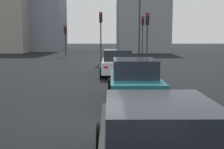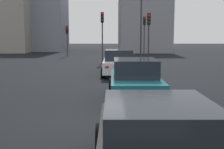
% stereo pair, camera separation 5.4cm
% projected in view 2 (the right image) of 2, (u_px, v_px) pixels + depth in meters
% --- Properties ---
extents(ground_plane, '(160.00, 160.00, 0.20)m').
position_uv_depth(ground_plane, '(80.00, 125.00, 8.07)').
color(ground_plane, black).
extents(car_white_left_lead, '(4.53, 2.13, 1.56)m').
position_uv_depth(car_white_left_lead, '(119.00, 63.00, 17.61)').
color(car_white_left_lead, silver).
rests_on(car_white_left_lead, ground_plane).
extents(car_teal_left_second, '(4.44, 1.99, 1.57)m').
position_uv_depth(car_teal_left_second, '(135.00, 81.00, 10.60)').
color(car_teal_left_second, '#19606B').
rests_on(car_teal_left_second, ground_plane).
extents(car_black_left_third, '(4.18, 2.07, 1.44)m').
position_uv_depth(car_black_left_third, '(156.00, 145.00, 4.48)').
color(car_black_left_third, black).
rests_on(car_black_left_third, ground_plane).
extents(traffic_light_near_left, '(0.32, 0.29, 4.46)m').
position_uv_depth(traffic_light_near_left, '(144.00, 28.00, 31.48)').
color(traffic_light_near_left, '#2D2D30').
rests_on(traffic_light_near_left, ground_plane).
extents(traffic_light_near_right, '(0.32, 0.29, 3.50)m').
position_uv_depth(traffic_light_near_right, '(67.00, 35.00, 33.16)').
color(traffic_light_near_right, '#2D2D30').
rests_on(traffic_light_near_right, ground_plane).
extents(traffic_light_far_left, '(0.33, 0.30, 4.14)m').
position_uv_depth(traffic_light_far_left, '(149.00, 28.00, 22.61)').
color(traffic_light_far_left, '#2D2D30').
rests_on(traffic_light_far_left, ground_plane).
extents(traffic_light_far_right, '(0.32, 0.29, 4.45)m').
position_uv_depth(traffic_light_far_right, '(102.00, 27.00, 25.37)').
color(traffic_light_far_right, '#2D2D30').
rests_on(traffic_light_far_right, ground_plane).
extents(street_lamp_kerbside, '(0.56, 0.36, 6.63)m').
position_uv_depth(street_lamp_kerbside, '(141.00, 20.00, 28.02)').
color(street_lamp_kerbside, '#2D2D30').
rests_on(street_lamp_kerbside, ground_plane).
extents(building_facade_left, '(14.27, 7.08, 8.47)m').
position_uv_depth(building_facade_left, '(142.00, 24.00, 45.45)').
color(building_facade_left, gray).
rests_on(building_facade_left, ground_plane).
extents(building_facade_center, '(8.32, 7.57, 11.53)m').
position_uv_depth(building_facade_center, '(41.00, 14.00, 45.65)').
color(building_facade_center, gray).
rests_on(building_facade_center, ground_plane).
extents(building_facade_right, '(15.86, 10.78, 11.84)m').
position_uv_depth(building_facade_right, '(4.00, 14.00, 45.99)').
color(building_facade_right, gray).
rests_on(building_facade_right, ground_plane).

